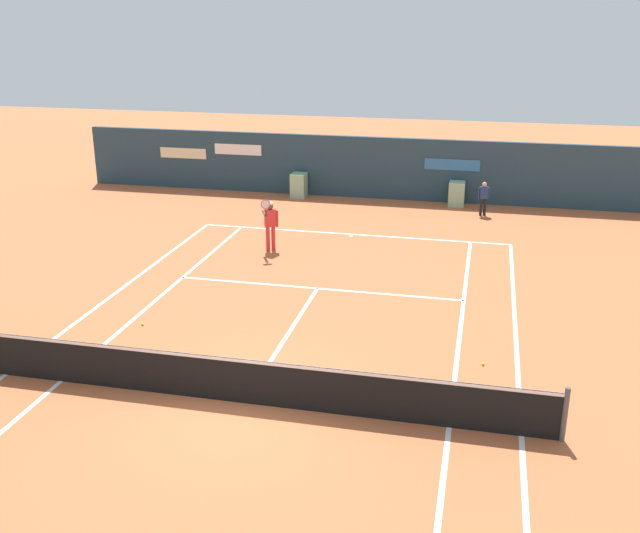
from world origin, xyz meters
TOP-DOWN VIEW (x-y plane):
  - ground_plane at (-0.00, 0.58)m, footprint 80.00×80.00m
  - tennis_net at (0.00, 0.00)m, footprint 12.10×0.10m
  - sponsor_back_wall at (-0.01, 16.97)m, footprint 25.00×1.02m
  - player_on_baseline at (-2.24, 9.40)m, footprint 0.47×0.82m
  - ball_kid_left_post at (4.32, 15.20)m, footprint 0.42×0.21m
  - tennis_ball_mid_court at (-3.61, 3.00)m, footprint 0.07×0.07m
  - tennis_ball_by_sideline at (4.57, 2.69)m, footprint 0.07×0.07m

SIDE VIEW (x-z plane):
  - ground_plane at x=0.00m, z-range 0.00..0.01m
  - tennis_ball_mid_court at x=-3.61m, z-range 0.00..0.07m
  - tennis_ball_by_sideline at x=4.57m, z-range 0.00..0.07m
  - tennis_net at x=0.00m, z-range -0.02..1.05m
  - ball_kid_left_post at x=4.32m, z-range 0.10..1.37m
  - player_on_baseline at x=-2.24m, z-range 0.05..1.86m
  - sponsor_back_wall at x=-0.01m, z-range -0.04..2.45m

